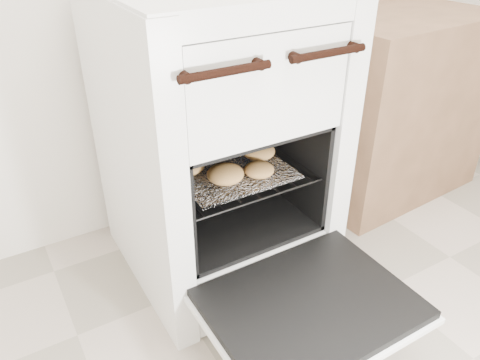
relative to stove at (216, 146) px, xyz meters
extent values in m
cube|color=silver|center=(0.00, 0.01, 0.01)|extent=(0.64, 0.68, 0.98)
cylinder|color=black|center=(-0.15, -0.34, 0.37)|extent=(0.23, 0.02, 0.02)
cylinder|color=black|center=(0.15, -0.34, 0.37)|extent=(0.23, 0.02, 0.02)
cube|color=black|center=(0.00, -0.54, -0.26)|extent=(0.55, 0.42, 0.03)
cube|color=silver|center=(0.00, -0.54, -0.28)|extent=(0.57, 0.45, 0.02)
cylinder|color=black|center=(-0.23, -0.07, -0.05)|extent=(0.01, 0.45, 0.01)
cylinder|color=black|center=(0.23, -0.07, -0.05)|extent=(0.01, 0.45, 0.01)
cylinder|color=black|center=(0.00, -0.28, -0.05)|extent=(0.46, 0.01, 0.01)
cylinder|color=black|center=(0.00, 0.14, -0.05)|extent=(0.46, 0.01, 0.01)
cylinder|color=black|center=(-0.19, -0.07, -0.05)|extent=(0.01, 0.42, 0.01)
cylinder|color=black|center=(-0.13, -0.07, -0.05)|extent=(0.01, 0.42, 0.01)
cylinder|color=black|center=(-0.06, -0.07, -0.05)|extent=(0.01, 0.42, 0.01)
cylinder|color=black|center=(0.00, -0.07, -0.05)|extent=(0.01, 0.42, 0.01)
cylinder|color=black|center=(0.06, -0.07, -0.05)|extent=(0.01, 0.42, 0.01)
cylinder|color=black|center=(0.13, -0.07, -0.05)|extent=(0.01, 0.42, 0.01)
cylinder|color=black|center=(0.19, -0.07, -0.05)|extent=(0.01, 0.42, 0.01)
cube|color=white|center=(0.00, -0.09, -0.05)|extent=(0.36, 0.32, 0.01)
ellipsoid|color=tan|center=(-0.06, 0.02, -0.02)|extent=(0.14, 0.14, 0.05)
ellipsoid|color=tan|center=(-0.13, -0.04, -0.02)|extent=(0.15, 0.15, 0.05)
ellipsoid|color=tan|center=(-0.11, -0.01, -0.02)|extent=(0.15, 0.15, 0.05)
ellipsoid|color=tan|center=(0.12, -0.07, -0.02)|extent=(0.15, 0.15, 0.05)
ellipsoid|color=tan|center=(-0.05, -0.16, -0.02)|extent=(0.15, 0.15, 0.05)
ellipsoid|color=tan|center=(0.06, -0.18, -0.02)|extent=(0.13, 0.13, 0.04)
cube|color=brown|center=(0.93, 0.11, -0.08)|extent=(0.83, 0.58, 0.79)
camera|label=1|loc=(-0.64, -1.24, 0.70)|focal=35.00mm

